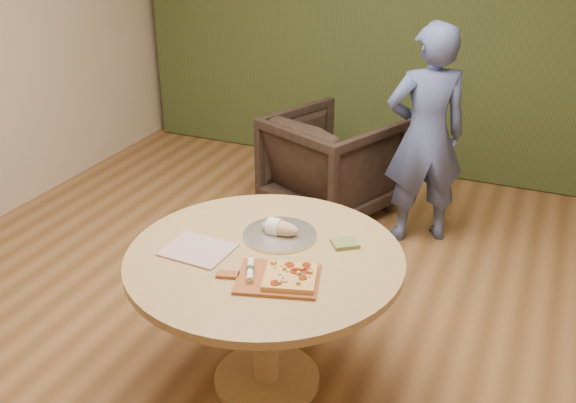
{
  "coord_description": "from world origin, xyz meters",
  "views": [
    {
      "loc": [
        1.27,
        -2.44,
        2.26
      ],
      "look_at": [
        0.11,
        0.25,
        0.83
      ],
      "focal_mm": 40.0,
      "sensor_mm": 36.0,
      "label": 1
    }
  ],
  "objects_px": {
    "pizza_paddle": "(275,278)",
    "flatbread_pizza": "(290,276)",
    "bread_roll": "(278,228)",
    "person_standing": "(426,136)",
    "pedestal_table": "(265,280)",
    "serving_tray": "(280,235)",
    "armchair": "(332,159)",
    "cutlery_roll": "(250,270)"
  },
  "relations": [
    {
      "from": "armchair",
      "to": "serving_tray",
      "type": "bearing_deg",
      "value": 125.09
    },
    {
      "from": "armchair",
      "to": "flatbread_pizza",
      "type": "bearing_deg",
      "value": 128.47
    },
    {
      "from": "flatbread_pizza",
      "to": "armchair",
      "type": "distance_m",
      "value": 2.25
    },
    {
      "from": "pedestal_table",
      "to": "flatbread_pizza",
      "type": "xyz_separation_m",
      "value": [
        0.2,
        -0.17,
        0.17
      ]
    },
    {
      "from": "flatbread_pizza",
      "to": "bread_roll",
      "type": "xyz_separation_m",
      "value": [
        -0.21,
        0.35,
        0.02
      ]
    },
    {
      "from": "serving_tray",
      "to": "cutlery_roll",
      "type": "bearing_deg",
      "value": -85.97
    },
    {
      "from": "pedestal_table",
      "to": "cutlery_roll",
      "type": "relative_size",
      "value": 6.8
    },
    {
      "from": "flatbread_pizza",
      "to": "bread_roll",
      "type": "relative_size",
      "value": 1.41
    },
    {
      "from": "pizza_paddle",
      "to": "armchair",
      "type": "relative_size",
      "value": 0.56
    },
    {
      "from": "pizza_paddle",
      "to": "person_standing",
      "type": "relative_size",
      "value": 0.31
    },
    {
      "from": "pedestal_table",
      "to": "pizza_paddle",
      "type": "distance_m",
      "value": 0.27
    },
    {
      "from": "pedestal_table",
      "to": "flatbread_pizza",
      "type": "distance_m",
      "value": 0.31
    },
    {
      "from": "pedestal_table",
      "to": "pizza_paddle",
      "type": "relative_size",
      "value": 2.73
    },
    {
      "from": "pizza_paddle",
      "to": "cutlery_roll",
      "type": "bearing_deg",
      "value": 170.08
    },
    {
      "from": "bread_roll",
      "to": "person_standing",
      "type": "bearing_deg",
      "value": 77.52
    },
    {
      "from": "flatbread_pizza",
      "to": "serving_tray",
      "type": "height_order",
      "value": "flatbread_pizza"
    },
    {
      "from": "bread_roll",
      "to": "person_standing",
      "type": "xyz_separation_m",
      "value": [
        0.36,
        1.63,
        -0.03
      ]
    },
    {
      "from": "serving_tray",
      "to": "person_standing",
      "type": "height_order",
      "value": "person_standing"
    },
    {
      "from": "flatbread_pizza",
      "to": "cutlery_roll",
      "type": "xyz_separation_m",
      "value": [
        -0.18,
        -0.02,
        0.0
      ]
    },
    {
      "from": "cutlery_roll",
      "to": "armchair",
      "type": "distance_m",
      "value": 2.24
    },
    {
      "from": "flatbread_pizza",
      "to": "bread_roll",
      "type": "distance_m",
      "value": 0.41
    },
    {
      "from": "cutlery_roll",
      "to": "serving_tray",
      "type": "height_order",
      "value": "cutlery_roll"
    },
    {
      "from": "cutlery_roll",
      "to": "serving_tray",
      "type": "distance_m",
      "value": 0.38
    },
    {
      "from": "pizza_paddle",
      "to": "armchair",
      "type": "distance_m",
      "value": 2.24
    },
    {
      "from": "flatbread_pizza",
      "to": "pizza_paddle",
      "type": "bearing_deg",
      "value": -170.14
    },
    {
      "from": "pedestal_table",
      "to": "bread_roll",
      "type": "height_order",
      "value": "bread_roll"
    },
    {
      "from": "flatbread_pizza",
      "to": "armchair",
      "type": "height_order",
      "value": "armchair"
    },
    {
      "from": "cutlery_roll",
      "to": "armchair",
      "type": "xyz_separation_m",
      "value": [
        -0.4,
        2.17,
        -0.36
      ]
    },
    {
      "from": "pedestal_table",
      "to": "pizza_paddle",
      "type": "xyz_separation_m",
      "value": [
        0.14,
        -0.18,
        0.15
      ]
    },
    {
      "from": "person_standing",
      "to": "armchair",
      "type": "bearing_deg",
      "value": -42.15
    },
    {
      "from": "cutlery_roll",
      "to": "bread_roll",
      "type": "height_order",
      "value": "bread_roll"
    },
    {
      "from": "bread_roll",
      "to": "flatbread_pizza",
      "type": "bearing_deg",
      "value": -58.52
    },
    {
      "from": "cutlery_roll",
      "to": "armchair",
      "type": "relative_size",
      "value": 0.22
    },
    {
      "from": "pizza_paddle",
      "to": "person_standing",
      "type": "distance_m",
      "value": 2.0
    },
    {
      "from": "bread_roll",
      "to": "armchair",
      "type": "bearing_deg",
      "value": 101.39
    },
    {
      "from": "pizza_paddle",
      "to": "flatbread_pizza",
      "type": "height_order",
      "value": "flatbread_pizza"
    },
    {
      "from": "flatbread_pizza",
      "to": "serving_tray",
      "type": "distance_m",
      "value": 0.41
    },
    {
      "from": "pedestal_table",
      "to": "person_standing",
      "type": "relative_size",
      "value": 0.84
    },
    {
      "from": "pizza_paddle",
      "to": "serving_tray",
      "type": "xyz_separation_m",
      "value": [
        -0.14,
        0.36,
        -0.0
      ]
    },
    {
      "from": "pizza_paddle",
      "to": "cutlery_roll",
      "type": "distance_m",
      "value": 0.12
    },
    {
      "from": "pedestal_table",
      "to": "bread_roll",
      "type": "relative_size",
      "value": 6.68
    },
    {
      "from": "armchair",
      "to": "pedestal_table",
      "type": "bearing_deg",
      "value": 124.17
    }
  ]
}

